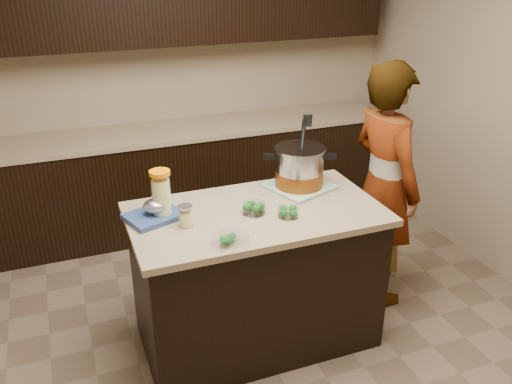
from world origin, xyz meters
TOP-DOWN VIEW (x-y plane):
  - ground_plane at (0.00, 0.00)m, footprint 4.00×4.00m
  - room_shell at (0.00, 0.00)m, footprint 4.04×4.04m
  - back_cabinets at (0.00, 1.74)m, footprint 3.60×0.63m
  - island at (0.00, 0.00)m, footprint 1.46×0.81m
  - dish_towel at (0.37, 0.21)m, footprint 0.46×0.46m
  - stock_pot at (0.37, 0.21)m, footprint 0.43×0.41m
  - lemonade_pitcher at (-0.52, 0.11)m, footprint 0.15×0.15m
  - mason_jar at (-0.42, -0.04)m, footprint 0.08×0.08m
  - broccoli_tub_left at (-0.02, -0.02)m, footprint 0.16×0.16m
  - broccoli_tub_right at (0.14, -0.13)m, footprint 0.13×0.13m
  - broccoli_tub_rect at (-0.26, -0.31)m, footprint 0.18×0.15m
  - blue_tray at (-0.56, 0.12)m, footprint 0.36×0.32m
  - person at (0.98, 0.16)m, footprint 0.46×0.64m

SIDE VIEW (x-z plane):
  - ground_plane at x=0.00m, z-range 0.00..0.00m
  - island at x=0.00m, z-range 0.00..0.90m
  - person at x=0.98m, z-range 0.00..1.67m
  - dish_towel at x=0.37m, z-range 0.90..0.92m
  - broccoli_tub_rect at x=-0.26m, z-range 0.90..0.96m
  - broccoli_tub_right at x=0.14m, z-range 0.90..0.95m
  - broccoli_tub_left at x=-0.02m, z-range 0.90..0.96m
  - blue_tray at x=-0.56m, z-range 0.88..1.00m
  - back_cabinets at x=0.00m, z-range -0.22..2.10m
  - mason_jar at x=-0.42m, z-range 0.89..1.02m
  - stock_pot at x=0.37m, z-range 0.80..1.25m
  - lemonade_pitcher at x=-0.52m, z-range 0.89..1.17m
  - room_shell at x=0.00m, z-range 0.35..3.07m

